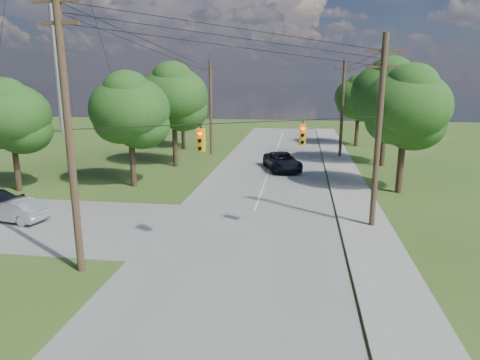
% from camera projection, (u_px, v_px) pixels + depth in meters
% --- Properties ---
extents(ground, '(140.00, 140.00, 0.00)m').
position_uv_depth(ground, '(180.00, 281.00, 17.78)').
color(ground, '#314C19').
rests_on(ground, ground).
extents(main_road, '(10.00, 100.00, 0.03)m').
position_uv_depth(main_road, '(244.00, 240.00, 22.31)').
color(main_road, gray).
rests_on(main_road, ground).
extents(sidewalk_east, '(2.60, 100.00, 0.12)m').
position_uv_depth(sidewalk_east, '(377.00, 246.00, 21.38)').
color(sidewalk_east, gray).
rests_on(sidewalk_east, ground).
extents(pole_sw, '(2.00, 0.32, 12.00)m').
position_uv_depth(pole_sw, '(68.00, 129.00, 17.35)').
color(pole_sw, brown).
rests_on(pole_sw, ground).
extents(pole_ne, '(2.00, 0.32, 10.50)m').
position_uv_depth(pole_ne, '(379.00, 131.00, 22.97)').
color(pole_ne, brown).
rests_on(pole_ne, ground).
extents(pole_north_e, '(2.00, 0.32, 10.00)m').
position_uv_depth(pole_north_e, '(342.00, 108.00, 44.22)').
color(pole_north_e, brown).
rests_on(pole_north_e, ground).
extents(pole_north_w, '(2.00, 0.32, 10.00)m').
position_uv_depth(pole_north_w, '(211.00, 107.00, 46.14)').
color(pole_north_w, brown).
rests_on(pole_north_w, ground).
extents(power_lines, '(13.93, 29.62, 4.93)m').
position_uv_depth(power_lines, '(250.00, 63.00, 26.54)').
color(power_lines, black).
rests_on(power_lines, ground).
extents(traffic_signals, '(4.91, 3.27, 1.05)m').
position_uv_depth(traffic_signals, '(254.00, 137.00, 20.40)').
color(traffic_signals, yellow).
rests_on(traffic_signals, ground).
extents(tree_w_near, '(6.00, 6.00, 8.40)m').
position_uv_depth(tree_w_near, '(130.00, 109.00, 31.94)').
color(tree_w_near, '#443022').
rests_on(tree_w_near, ground).
extents(tree_w_mid, '(6.40, 6.40, 9.22)m').
position_uv_depth(tree_w_mid, '(173.00, 96.00, 39.35)').
color(tree_w_mid, '#443022').
rests_on(tree_w_mid, ground).
extents(tree_w_far, '(6.00, 6.00, 8.73)m').
position_uv_depth(tree_w_far, '(182.00, 95.00, 49.32)').
color(tree_w_far, '#443022').
rests_on(tree_w_far, ground).
extents(tree_e_near, '(6.20, 6.20, 8.81)m').
position_uv_depth(tree_e_near, '(406.00, 107.00, 30.05)').
color(tree_e_near, '#443022').
rests_on(tree_e_near, ground).
extents(tree_e_mid, '(6.60, 6.60, 9.64)m').
position_uv_depth(tree_e_mid, '(387.00, 92.00, 39.45)').
color(tree_e_mid, '#443022').
rests_on(tree_e_mid, ground).
extents(tree_e_far, '(5.80, 5.80, 8.32)m').
position_uv_depth(tree_e_far, '(359.00, 97.00, 51.37)').
color(tree_e_far, '#443022').
rests_on(tree_e_far, ground).
extents(tree_cross_n, '(5.60, 5.60, 7.91)m').
position_uv_depth(tree_cross_n, '(10.00, 115.00, 30.72)').
color(tree_cross_n, '#443022').
rests_on(tree_cross_n, ground).
extents(car_cross_silver, '(4.34, 2.26, 1.36)m').
position_uv_depth(car_cross_silver, '(13.00, 210.00, 25.00)').
color(car_cross_silver, '#AFB2B6').
rests_on(car_cross_silver, cross_road).
extents(car_main_north, '(4.18, 6.21, 1.58)m').
position_uv_depth(car_main_north, '(282.00, 161.00, 38.83)').
color(car_main_north, black).
rests_on(car_main_north, main_road).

